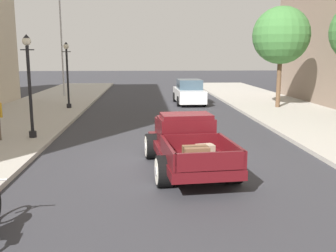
% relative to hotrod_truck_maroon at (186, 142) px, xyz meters
% --- Properties ---
extents(ground_plane, '(140.00, 140.00, 0.00)m').
position_rel_hotrod_truck_maroon_xyz_m(ground_plane, '(-0.20, 0.53, -0.75)').
color(ground_plane, '#333338').
extents(hotrod_truck_maroon, '(2.49, 5.05, 1.58)m').
position_rel_hotrod_truck_maroon_xyz_m(hotrod_truck_maroon, '(0.00, 0.00, 0.00)').
color(hotrod_truck_maroon, '#510F14').
rests_on(hotrod_truck_maroon, ground).
extents(car_background_white, '(1.95, 4.34, 1.65)m').
position_rel_hotrod_truck_maroon_xyz_m(car_background_white, '(1.78, 14.74, 0.01)').
color(car_background_white, silver).
rests_on(car_background_white, ground).
extents(street_lamp_near, '(0.50, 0.32, 3.85)m').
position_rel_hotrod_truck_maroon_xyz_m(street_lamp_near, '(-5.49, 3.77, 1.63)').
color(street_lamp_near, black).
rests_on(street_lamp_near, sidewalk_left).
extents(street_lamp_far, '(0.50, 0.32, 3.85)m').
position_rel_hotrod_truck_maroon_xyz_m(street_lamp_far, '(-5.72, 12.12, 1.63)').
color(street_lamp_far, black).
rests_on(street_lamp_far, sidewalk_left).
extents(flagpole, '(1.74, 0.16, 9.16)m').
position_rel_hotrod_truck_maroon_xyz_m(flagpole, '(-7.22, 19.22, 5.02)').
color(flagpole, '#B2B2B7').
rests_on(flagpole, sidewalk_left).
extents(street_tree_second, '(3.35, 3.35, 5.91)m').
position_rel_hotrod_truck_maroon_xyz_m(street_tree_second, '(6.84, 11.74, 3.62)').
color(street_tree_second, brown).
rests_on(street_tree_second, sidewalk_right).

